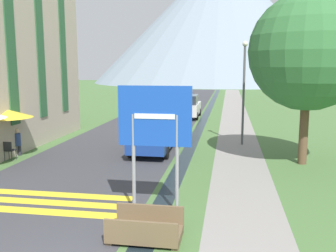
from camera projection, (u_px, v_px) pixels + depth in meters
ground_plane at (184, 124)px, 26.49m from camera, size 160.00×160.00×0.00m
road at (171, 108)px, 36.64m from camera, size 6.40×60.00×0.01m
footpath at (234, 109)px, 35.67m from camera, size 2.20×60.00×0.01m
drainage_channel at (209, 109)px, 36.05m from camera, size 0.60×60.00×0.00m
crosswalk_marking at (40, 202)px, 11.29m from camera, size 5.44×1.84×0.01m
mountain_distant at (220, 19)px, 94.76m from camera, size 63.72×63.72×31.83m
road_sign at (155, 128)px, 10.15m from camera, size 2.02×0.11×3.55m
footbridge at (146, 230)px, 8.86m from camera, size 1.70×1.10×0.65m
parked_car_near at (154, 133)px, 17.83m from camera, size 1.80×4.53×1.82m
parked_car_far at (188, 106)px, 29.68m from camera, size 1.82×4.26×1.82m
cafe_chair_middle at (9, 149)px, 16.17m from camera, size 0.40×0.40×0.85m
cafe_chair_far_right at (14, 142)px, 17.73m from camera, size 0.40×0.40×0.85m
cafe_chair_far_left at (13, 142)px, 17.63m from camera, size 0.40×0.40×0.85m
cafe_umbrella_middle_yellow at (7, 114)px, 16.37m from camera, size 2.21×2.21×2.19m
person_seated_far at (17, 141)px, 17.10m from camera, size 0.32×0.32×1.24m
streetlamp at (244, 84)px, 19.12m from camera, size 0.28×0.28×5.31m
tree_by_path at (308, 52)px, 15.01m from camera, size 4.78×4.78×7.03m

